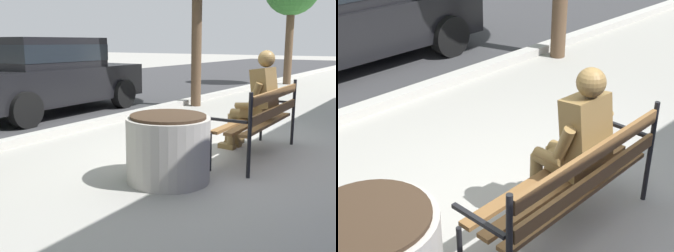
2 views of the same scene
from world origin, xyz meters
TOP-DOWN VIEW (x-y plane):
  - ground_plane at (0.00, 0.00)m, footprint 80.00×80.00m
  - curb_stone at (0.00, 2.90)m, footprint 60.00×0.20m
  - park_bench at (0.04, -0.28)m, footprint 1.81×0.58m
  - bronze_statue_seated at (0.27, -0.07)m, footprint 0.66×0.76m
  - concrete_planter at (-1.38, 0.23)m, footprint 0.90×0.90m
  - parked_car_black at (0.79, 4.64)m, footprint 4.11×1.94m

SIDE VIEW (x-z plane):
  - ground_plane at x=0.00m, z-range 0.00..0.00m
  - curb_stone at x=0.00m, z-range 0.00..0.12m
  - concrete_planter at x=-1.38m, z-range 0.00..0.72m
  - park_bench at x=0.04m, z-range 0.07..1.02m
  - bronze_statue_seated at x=0.27m, z-range -0.02..1.35m
  - parked_car_black at x=0.79m, z-range 0.06..1.62m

